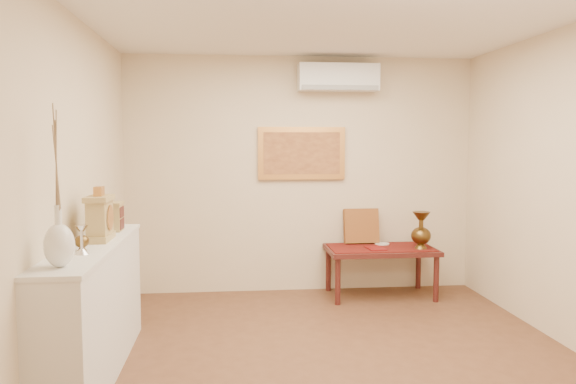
{
  "coord_description": "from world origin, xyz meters",
  "views": [
    {
      "loc": [
        -0.81,
        -4.17,
        1.72
      ],
      "look_at": [
        -0.27,
        1.15,
        1.25
      ],
      "focal_mm": 35.0,
      "sensor_mm": 36.0,
      "label": 1
    }
  ],
  "objects": [
    {
      "name": "display_ledge",
      "position": [
        -1.82,
        0.0,
        0.49
      ],
      "size": [
        0.37,
        2.02,
        0.98
      ],
      "color": "silver",
      "rests_on": "floor"
    },
    {
      "name": "ac_unit",
      "position": [
        0.4,
        2.12,
        2.45
      ],
      "size": [
        0.9,
        0.25,
        0.3
      ],
      "color": "silver",
      "rests_on": "wall_back"
    },
    {
      "name": "painting",
      "position": [
        0.0,
        2.22,
        1.6
      ],
      "size": [
        1.0,
        0.06,
        0.6
      ],
      "color": "#BF7F3D",
      "rests_on": "wall_back"
    },
    {
      "name": "wooden_chest",
      "position": [
        -1.8,
        0.62,
        1.1
      ],
      "size": [
        0.16,
        0.21,
        0.24
      ],
      "color": "tan",
      "rests_on": "display_ledge"
    },
    {
      "name": "wall_front",
      "position": [
        0.0,
        -2.25,
        1.35
      ],
      "size": [
        4.0,
        0.02,
        2.7
      ],
      "primitive_type": "cube",
      "color": "beige",
      "rests_on": "ground"
    },
    {
      "name": "brass_urn_small",
      "position": [
        -1.83,
        -0.24,
        1.09
      ],
      "size": [
        0.1,
        0.1,
        0.22
      ],
      "primitive_type": null,
      "color": "brown",
      "rests_on": "display_ledge"
    },
    {
      "name": "table_cloth",
      "position": [
        0.85,
        1.88,
        0.55
      ],
      "size": [
        1.14,
        0.59,
        0.01
      ],
      "primitive_type": "cube",
      "color": "#5F140F",
      "rests_on": "low_table"
    },
    {
      "name": "brass_urn_tall",
      "position": [
        1.27,
        1.76,
        0.8
      ],
      "size": [
        0.22,
        0.22,
        0.49
      ],
      "primitive_type": null,
      "color": "brown",
      "rests_on": "table_cloth"
    },
    {
      "name": "ceiling",
      "position": [
        0.0,
        0.0,
        2.7
      ],
      "size": [
        4.5,
        4.5,
        0.0
      ],
      "primitive_type": "plane",
      "rotation": [
        3.14,
        0.0,
        0.0
      ],
      "color": "silver",
      "rests_on": "ground"
    },
    {
      "name": "floor",
      "position": [
        0.0,
        0.0,
        0.0
      ],
      "size": [
        4.5,
        4.5,
        0.0
      ],
      "primitive_type": "plane",
      "color": "brown",
      "rests_on": "ground"
    },
    {
      "name": "candlestick",
      "position": [
        -1.8,
        -0.37,
        1.08
      ],
      "size": [
        0.09,
        0.09,
        0.19
      ],
      "primitive_type": null,
      "color": "silver",
      "rests_on": "display_ledge"
    },
    {
      "name": "plate",
      "position": [
        0.91,
        2.05,
        0.56
      ],
      "size": [
        0.17,
        0.17,
        0.01
      ],
      "primitive_type": "cylinder",
      "color": "silver",
      "rests_on": "table_cloth"
    },
    {
      "name": "wall_left",
      "position": [
        -2.0,
        0.0,
        1.35
      ],
      "size": [
        0.02,
        4.5,
        2.7
      ],
      "primitive_type": "cube",
      "color": "beige",
      "rests_on": "ground"
    },
    {
      "name": "mantel_clock",
      "position": [
        -1.8,
        0.16,
        1.15
      ],
      "size": [
        0.17,
        0.36,
        0.41
      ],
      "color": "tan",
      "rests_on": "display_ledge"
    },
    {
      "name": "low_table",
      "position": [
        0.85,
        1.88,
        0.48
      ],
      "size": [
        1.2,
        0.7,
        0.55
      ],
      "color": "#481815",
      "rests_on": "floor"
    },
    {
      "name": "white_vase",
      "position": [
        -1.83,
        -0.76,
        1.45
      ],
      "size": [
        0.18,
        0.18,
        0.94
      ],
      "primitive_type": null,
      "color": "silver",
      "rests_on": "display_ledge"
    },
    {
      "name": "wall_back",
      "position": [
        0.0,
        2.25,
        1.35
      ],
      "size": [
        4.0,
        0.02,
        2.7
      ],
      "primitive_type": "cube",
      "color": "beige",
      "rests_on": "ground"
    },
    {
      "name": "cushion",
      "position": [
        0.69,
        2.15,
        0.76
      ],
      "size": [
        0.4,
        0.18,
        0.41
      ],
      "primitive_type": "cube",
      "rotation": [
        -0.21,
        0.0,
        0.0
      ],
      "color": "maroon",
      "rests_on": "table_cloth"
    },
    {
      "name": "menu",
      "position": [
        0.77,
        1.79,
        0.56
      ],
      "size": [
        0.2,
        0.27,
        0.01
      ],
      "primitive_type": "cube",
      "rotation": [
        0.0,
        0.0,
        0.09
      ],
      "color": "#650D0D",
      "rests_on": "table_cloth"
    }
  ]
}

